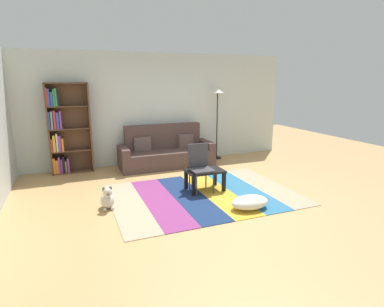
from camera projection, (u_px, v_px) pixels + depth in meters
The scene contains 11 objects.
ground_plane at pixel (201, 192), 5.87m from camera, with size 14.00×14.00×0.00m, color tan.
back_wall at pixel (161, 109), 7.86m from camera, with size 6.80×0.10×2.70m, color silver.
rug at pixel (203, 195), 5.72m from camera, with size 3.30×2.39×0.01m.
couch at pixel (166, 152), 7.59m from camera, with size 2.26×0.80×1.00m.
bookshelf at pixel (64, 131), 6.89m from camera, with size 0.90×0.28×2.01m.
coffee_table at pixel (205, 174), 5.90m from camera, with size 0.70×0.46×0.39m.
pouf at pixel (250, 202), 5.08m from camera, with size 0.64×0.41×0.21m, color white.
dog at pixel (107, 199), 5.09m from camera, with size 0.22×0.35×0.40m.
standing_lamp at pixel (217, 100), 8.05m from camera, with size 0.32×0.32×1.88m.
tv_remote at pixel (205, 170), 5.85m from camera, with size 0.04×0.15×0.02m, color black.
folding_chair at pixel (200, 164), 5.82m from camera, with size 0.40×0.40×0.90m.
Camera 1 is at (-2.23, -5.08, 2.06)m, focal length 29.14 mm.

